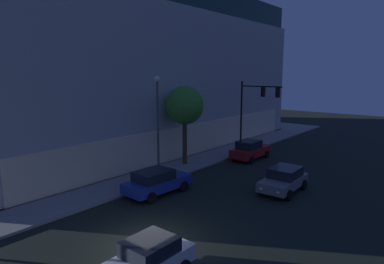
# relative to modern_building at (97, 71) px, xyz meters

# --- Properties ---
(ground_plane) EXTENTS (120.00, 120.00, 0.00)m
(ground_plane) POSITION_rel_modern_building_xyz_m (-14.57, -24.07, -8.07)
(ground_plane) COLOR black
(modern_building) EXTENTS (38.81, 30.53, 16.26)m
(modern_building) POSITION_rel_modern_building_xyz_m (0.00, 0.00, 0.00)
(modern_building) COLOR #4C4C51
(modern_building) RESTS_ON ground
(traffic_light_far_corner) EXTENTS (0.44, 4.36, 6.91)m
(traffic_light_far_corner) POSITION_rel_modern_building_xyz_m (3.95, -19.30, -3.07)
(traffic_light_far_corner) COLOR black
(traffic_light_far_corner) RESTS_ON sidewalk_corner
(street_lamp_sidewalk) EXTENTS (0.44, 0.44, 7.46)m
(street_lamp_sidewalk) POSITION_rel_modern_building_xyz_m (-7.41, -17.62, -3.19)
(street_lamp_sidewalk) COLOR #505050
(street_lamp_sidewalk) RESTS_ON sidewalk_corner
(sidewalk_tree) EXTENTS (3.20, 3.20, 6.60)m
(sidewalk_tree) POSITION_rel_modern_building_xyz_m (-3.28, -16.66, -2.96)
(sidewalk_tree) COLOR #49351E
(sidewalk_tree) RESTS_ON sidewalk_corner
(car_white) EXTENTS (4.06, 2.01, 1.55)m
(car_white) POSITION_rel_modern_building_xyz_m (-16.64, -26.10, -7.29)
(car_white) COLOR silver
(car_white) RESTS_ON ground
(car_blue) EXTENTS (4.68, 2.35, 1.63)m
(car_blue) POSITION_rel_modern_building_xyz_m (-9.77, -19.78, -7.22)
(car_blue) COLOR navy
(car_blue) RESTS_ON ground
(car_grey) EXTENTS (4.18, 2.19, 1.58)m
(car_grey) POSITION_rel_modern_building_xyz_m (-4.01, -25.95, -7.25)
(car_grey) COLOR slate
(car_grey) RESTS_ON ground
(car_red) EXTENTS (4.53, 2.14, 1.76)m
(car_red) POSITION_rel_modern_building_xyz_m (2.19, -19.90, -7.20)
(car_red) COLOR maroon
(car_red) RESTS_ON ground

